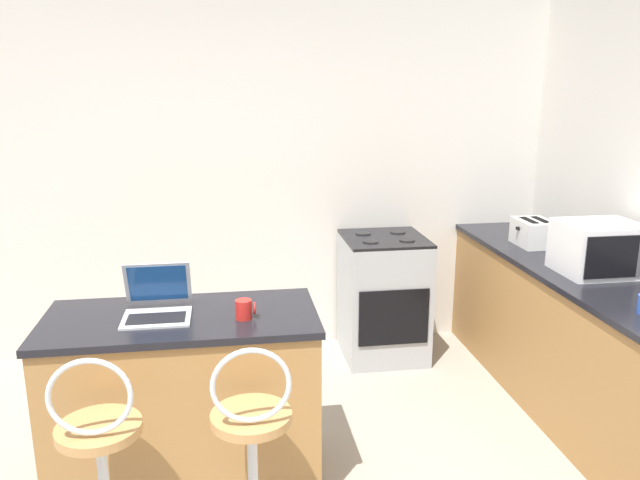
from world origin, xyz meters
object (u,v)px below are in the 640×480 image
toaster (534,233)px  stove_range (383,297)px  mug_red (244,309)px  laptop (157,302)px  bar_stool_near (102,472)px  microwave (599,248)px  bar_stool_far (252,458)px

toaster → stove_range: (-0.94, 0.38, -0.54)m
mug_red → laptop: bearing=163.9°
toaster → mug_red: size_ratio=3.04×
mug_red → toaster: bearing=28.1°
toaster → stove_range: toaster is taller
toaster → bar_stool_near: bearing=-149.5°
laptop → toaster: 2.59m
stove_range → mug_red: (-1.05, -1.44, 0.50)m
stove_range → microwave: bearing=-45.4°
laptop → stove_range: laptop is taller
microwave → bar_stool_near: bearing=-161.6°
laptop → microwave: (2.47, 0.30, 0.09)m
laptop → toaster: (2.41, 0.95, 0.03)m
microwave → toaster: size_ratio=1.52×
laptop → microwave: bearing=6.9°
microwave → mug_red: microwave is taller
stove_range → toaster: bearing=-21.7°
laptop → bar_stool_near: bearing=-108.2°
laptop → microwave: microwave is taller
bar_stool_far → mug_red: bearing=90.1°
bar_stool_far → stove_range: size_ratio=1.09×
microwave → mug_red: (-2.06, -0.42, -0.10)m
bar_stool_near → microwave: microwave is taller
bar_stool_near → bar_stool_far: (0.60, 0.00, 0.00)m
stove_range → bar_stool_far: bearing=-118.9°
bar_stool_near → microwave: 2.87m
bar_stool_far → microwave: 2.32m
bar_stool_far → microwave: size_ratio=2.26×
toaster → mug_red: toaster is taller
bar_stool_near → bar_stool_far: same height
stove_range → mug_red: 1.85m
bar_stool_near → toaster: size_ratio=3.43×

